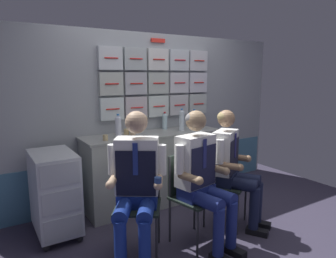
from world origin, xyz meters
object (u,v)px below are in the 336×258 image
(folding_chair_by_counter, at_px, (218,176))
(crew_member_by_counter, at_px, (233,163))
(crew_member_right, at_px, (202,173))
(folding_chair_left, at_px, (139,194))
(water_bottle_tall, at_px, (194,119))
(crew_member_left, at_px, (136,179))
(coffee_cup_white, at_px, (105,137))
(folding_chair_right, at_px, (189,187))
(service_trolley, at_px, (54,191))

(folding_chair_by_counter, bearing_deg, crew_member_by_counter, -58.31)
(crew_member_right, bearing_deg, folding_chair_left, 152.83)
(folding_chair_left, height_order, water_bottle_tall, water_bottle_tall)
(folding_chair_left, relative_size, crew_member_left, 0.65)
(water_bottle_tall, bearing_deg, coffee_cup_white, -173.60)
(crew_member_left, xyz_separation_m, crew_member_right, (0.61, -0.14, -0.01))
(crew_member_right, relative_size, coffee_cup_white, 20.81)
(crew_member_by_counter, bearing_deg, folding_chair_right, 178.75)
(water_bottle_tall, bearing_deg, folding_chair_by_counter, -110.44)
(folding_chair_left, bearing_deg, crew_member_right, -27.17)
(folding_chair_right, height_order, coffee_cup_white, coffee_cup_white)
(service_trolley, height_order, coffee_cup_white, coffee_cup_white)
(service_trolley, bearing_deg, folding_chair_left, -47.59)
(folding_chair_right, xyz_separation_m, water_bottle_tall, (0.80, 1.01, 0.49))
(folding_chair_left, height_order, folding_chair_right, same)
(folding_chair_right, relative_size, crew_member_right, 0.66)
(folding_chair_left, xyz_separation_m, crew_member_right, (0.52, -0.27, 0.19))
(water_bottle_tall, bearing_deg, folding_chair_left, -145.34)
(service_trolley, distance_m, water_bottle_tall, 2.00)
(crew_member_left, height_order, water_bottle_tall, crew_member_left)
(folding_chair_right, distance_m, crew_member_by_counter, 0.58)
(service_trolley, xyz_separation_m, folding_chair_left, (0.61, -0.67, 0.07))
(folding_chair_by_counter, bearing_deg, crew_member_right, -147.42)
(folding_chair_by_counter, distance_m, crew_member_by_counter, 0.23)
(folding_chair_left, distance_m, crew_member_right, 0.62)
(crew_member_right, bearing_deg, crew_member_left, 167.45)
(crew_member_left, bearing_deg, crew_member_right, -12.55)
(folding_chair_right, relative_size, coffee_cup_white, 13.81)
(folding_chair_left, distance_m, crew_member_by_counter, 1.07)
(folding_chair_left, xyz_separation_m, crew_member_by_counter, (1.05, -0.12, 0.16))
(crew_member_right, xyz_separation_m, folding_chair_by_counter, (0.44, 0.28, -0.19))
(crew_member_left, bearing_deg, folding_chair_right, 2.03)
(folding_chair_left, relative_size, coffee_cup_white, 13.81)
(folding_chair_by_counter, bearing_deg, folding_chair_right, -165.09)
(folding_chair_right, xyz_separation_m, crew_member_by_counter, (0.56, -0.01, 0.16))
(service_trolley, xyz_separation_m, crew_member_by_counter, (1.66, -0.80, 0.23))
(crew_member_left, height_order, coffee_cup_white, crew_member_left)
(folding_chair_left, bearing_deg, folding_chair_by_counter, 0.82)
(crew_member_right, height_order, crew_member_by_counter, crew_member_right)
(crew_member_left, height_order, crew_member_right, crew_member_left)
(water_bottle_tall, relative_size, coffee_cup_white, 4.07)
(folding_chair_right, relative_size, water_bottle_tall, 3.39)
(crew_member_left, xyz_separation_m, crew_member_by_counter, (1.14, 0.01, -0.04))
(crew_member_left, relative_size, folding_chair_right, 1.53)
(service_trolley, bearing_deg, folding_chair_by_counter, -22.61)
(crew_member_right, distance_m, water_bottle_tall, 1.43)
(folding_chair_right, bearing_deg, folding_chair_left, 167.13)
(folding_chair_right, distance_m, water_bottle_tall, 1.38)
(coffee_cup_white, bearing_deg, folding_chair_by_counter, -36.32)
(crew_member_left, relative_size, crew_member_by_counter, 1.04)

